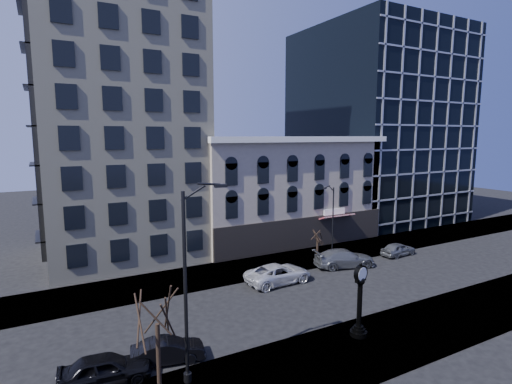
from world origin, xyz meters
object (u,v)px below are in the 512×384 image
car_near_a (105,369)px  car_near_b (168,351)px  street_clock (360,303)px  street_lamp_near (199,230)px

car_near_a → car_near_b: (3.37, 0.38, -0.11)m
street_clock → car_near_b: (-11.34, 3.01, -1.60)m
street_clock → car_near_a: 15.01m
street_clock → street_lamp_near: bearing=164.7°
street_lamp_near → car_near_a: 8.73m
street_lamp_near → car_near_a: (-4.44, 2.12, -7.21)m
car_near_a → car_near_b: size_ratio=1.13×
street_clock → street_lamp_near: 11.76m
car_near_b → street_lamp_near: bearing=-145.6°
car_near_a → car_near_b: bearing=-77.3°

